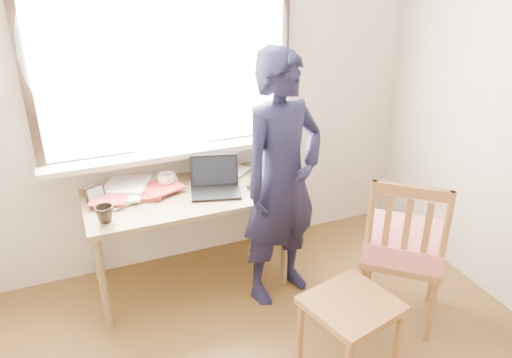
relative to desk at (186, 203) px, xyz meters
name	(u,v)px	position (x,y,z in m)	size (l,w,h in m)	color
room_shell	(312,131)	(0.18, -1.43, 0.98)	(3.52, 4.02, 2.61)	beige
desk	(186,203)	(0.00, 0.00, 0.00)	(1.36, 0.68, 0.73)	brown
laptop	(215,183)	(0.21, -0.03, 0.13)	(0.39, 0.35, 0.23)	black
mug_white	(166,180)	(-0.09, 0.16, 0.12)	(0.12, 0.12, 0.10)	white
mug_dark	(105,214)	(-0.55, -0.19, 0.13)	(0.12, 0.12, 0.11)	black
mouse	(253,186)	(0.46, -0.10, 0.09)	(0.10, 0.07, 0.04)	black
desk_clutter	(135,188)	(-0.31, 0.16, 0.10)	(0.77, 0.55, 0.05)	white
book_a	(130,184)	(-0.33, 0.26, 0.09)	(0.20, 0.27, 0.03)	white
book_b	(222,170)	(0.36, 0.26, 0.08)	(0.18, 0.25, 0.02)	white
picture_frame	(95,195)	(-0.58, 0.10, 0.13)	(0.13, 0.07, 0.11)	black
work_chair	(351,312)	(0.63, -1.17, -0.25)	(0.56, 0.55, 0.48)	brown
side_chair	(404,245)	(1.18, -0.89, -0.10)	(0.68, 0.68, 1.06)	brown
person	(282,181)	(0.57, -0.35, 0.22)	(0.64, 0.42, 1.75)	black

